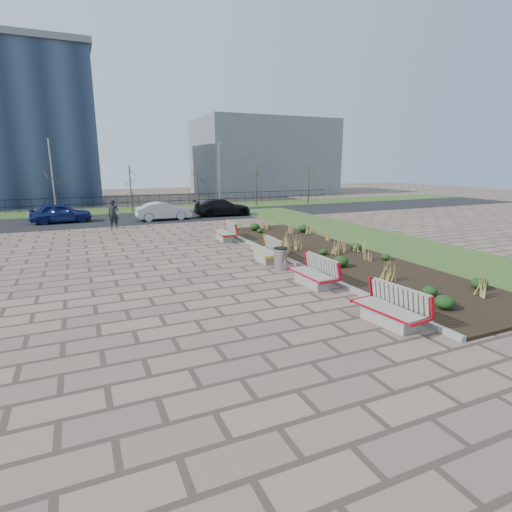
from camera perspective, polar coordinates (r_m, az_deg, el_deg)
name	(u,v)px	position (r m, az deg, el deg)	size (l,w,h in m)	color
ground	(251,312)	(11.82, -0.72, -7.98)	(120.00, 120.00, 0.00)	#7A6454
planting_bed	(331,255)	(18.95, 10.71, 0.10)	(4.50, 18.00, 0.10)	black
planting_curb	(287,260)	(17.75, 4.51, -0.52)	(0.16, 18.00, 0.15)	gray
grass_verge_near	(409,247)	(21.97, 20.96, 1.16)	(5.00, 38.00, 0.04)	#33511E
grass_verge_far	(130,210)	(38.61, -17.53, 6.28)	(80.00, 5.00, 0.04)	#33511E
road	(140,218)	(32.70, -16.25, 5.19)	(80.00, 7.00, 0.02)	black
bench_a	(388,307)	(11.35, 18.39, -6.92)	(0.90, 2.10, 1.00)	#B00B1A
bench_b	(312,272)	(14.26, 8.02, -2.27)	(0.90, 2.10, 1.00)	red
bench_c	(265,250)	(17.57, 1.31, 0.81)	(0.90, 2.10, 1.00)	#EEB00C
bench_d	(224,232)	(22.48, -4.61, 3.51)	(0.90, 2.10, 1.00)	red
litter_bin	(281,259)	(16.28, 3.52, -0.41)	(0.55, 0.55, 0.89)	#B2B2B7
pedestrian	(113,214)	(28.16, -19.69, 5.64)	(0.69, 0.45, 1.88)	black
car_blue	(61,213)	(32.21, -26.10, 5.55)	(1.66, 4.13, 1.41)	navy
car_silver	(163,211)	(31.18, -13.08, 6.27)	(1.42, 4.08, 1.34)	#ABAEB3
car_black	(222,207)	(32.96, -4.84, 6.93)	(1.89, 4.65, 1.35)	black
tree_b	(54,191)	(36.73, -26.87, 8.32)	(1.40, 1.40, 4.00)	#4C3D2D
tree_c	(131,189)	(36.95, -17.46, 9.15)	(1.40, 1.40, 4.00)	#4C3D2D
tree_d	(197,187)	(38.13, -8.37, 9.72)	(1.40, 1.40, 4.00)	#4C3D2D
tree_e	(256,186)	(40.17, 0.01, 10.03)	(1.40, 1.40, 4.00)	#4C3D2D
tree_f	(308,184)	(42.97, 7.46, 10.13)	(1.40, 1.40, 4.00)	#4C3D2D
lamp_west	(52,178)	(36.18, -27.07, 9.84)	(0.24, 0.60, 6.00)	gray
lamp_east	(219,176)	(38.20, -5.27, 11.31)	(0.24, 0.60, 6.00)	gray
railing_fence	(128,202)	(40.03, -17.85, 7.38)	(44.00, 0.10, 1.20)	black
building_grey	(263,157)	(57.54, 1.02, 13.94)	(18.00, 12.00, 10.00)	slate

